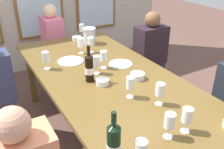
# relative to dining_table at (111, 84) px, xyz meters

# --- Properties ---
(ground_plane) EXTENTS (12.00, 12.00, 0.00)m
(ground_plane) POSITION_rel_dining_table_xyz_m (0.00, 0.00, -0.68)
(ground_plane) COLOR brown
(dining_table) EXTENTS (1.11, 2.58, 0.74)m
(dining_table) POSITION_rel_dining_table_xyz_m (0.00, 0.00, 0.00)
(dining_table) COLOR brown
(dining_table) RESTS_ON ground
(white_plate_0) EXTENTS (0.26, 0.26, 0.01)m
(white_plate_0) POSITION_rel_dining_table_xyz_m (-0.17, 0.53, 0.06)
(white_plate_0) COLOR white
(white_plate_0) RESTS_ON dining_table
(white_plate_1) EXTENTS (0.23, 0.23, 0.01)m
(white_plate_1) POSITION_rel_dining_table_xyz_m (0.24, 0.21, 0.06)
(white_plate_1) COLOR white
(white_plate_1) RESTS_ON dining_table
(metal_pitcher) EXTENTS (0.16, 0.16, 0.19)m
(metal_pitcher) POSITION_rel_dining_table_xyz_m (0.24, 0.93, 0.16)
(metal_pitcher) COLOR silver
(metal_pitcher) RESTS_ON dining_table
(wine_bottle_0) EXTENTS (0.08, 0.08, 0.33)m
(wine_bottle_0) POSITION_rel_dining_table_xyz_m (-0.18, 0.05, 0.19)
(wine_bottle_0) COLOR black
(wine_bottle_0) RESTS_ON dining_table
(wine_bottle_1) EXTENTS (0.08, 0.08, 0.34)m
(wine_bottle_1) POSITION_rel_dining_table_xyz_m (-0.48, -0.87, 0.19)
(wine_bottle_1) COLOR black
(wine_bottle_1) RESTS_ON dining_table
(tasting_bowl_0) EXTENTS (0.12, 0.12, 0.05)m
(tasting_bowl_0) POSITION_rel_dining_table_xyz_m (0.15, 1.11, 0.08)
(tasting_bowl_0) COLOR white
(tasting_bowl_0) RESTS_ON dining_table
(tasting_bowl_2) EXTENTS (0.13, 0.13, 0.05)m
(tasting_bowl_2) POSITION_rel_dining_table_xyz_m (0.20, -0.12, 0.09)
(tasting_bowl_2) COLOR white
(tasting_bowl_2) RESTS_ON dining_table
(tasting_bowl_3) EXTENTS (0.11, 0.11, 0.05)m
(tasting_bowl_3) POSITION_rel_dining_table_xyz_m (-0.11, -0.06, 0.08)
(tasting_bowl_3) COLOR white
(tasting_bowl_3) RESTS_ON dining_table
(wine_glass_0) EXTENTS (0.07, 0.07, 0.17)m
(wine_glass_0) POSITION_rel_dining_table_xyz_m (-0.43, 0.48, 0.18)
(wine_glass_0) COLOR white
(wine_glass_0) RESTS_ON dining_table
(wine_glass_1) EXTENTS (0.07, 0.07, 0.17)m
(wine_glass_1) POSITION_rel_dining_table_xyz_m (0.05, 0.23, 0.18)
(wine_glass_1) COLOR white
(wine_glass_1) RESTS_ON dining_table
(wine_glass_2) EXTENTS (0.07, 0.07, 0.17)m
(wine_glass_2) POSITION_rel_dining_table_xyz_m (0.02, 0.68, 0.18)
(wine_glass_2) COLOR white
(wine_glass_2) RESTS_ON dining_table
(wine_glass_3) EXTENTS (0.07, 0.07, 0.17)m
(wine_glass_3) POSITION_rel_dining_table_xyz_m (0.11, -0.54, 0.18)
(wine_glass_3) COLOR white
(wine_glass_3) RESTS_ON dining_table
(wine_glass_5) EXTENTS (0.07, 0.07, 0.17)m
(wine_glass_5) POSITION_rel_dining_table_xyz_m (-0.37, -0.96, 0.18)
(wine_glass_5) COLOR white
(wine_glass_5) RESTS_ON dining_table
(wine_glass_6) EXTENTS (0.07, 0.07, 0.17)m
(wine_glass_6) POSITION_rel_dining_table_xyz_m (0.05, -0.87, 0.18)
(wine_glass_6) COLOR white
(wine_glass_6) RESTS_ON dining_table
(wine_glass_7) EXTENTS (0.07, 0.07, 0.17)m
(wine_glass_7) POSITION_rel_dining_table_xyz_m (0.12, 0.65, 0.18)
(wine_glass_7) COLOR white
(wine_glass_7) RESTS_ON dining_table
(wine_glass_8) EXTENTS (0.07, 0.07, 0.17)m
(wine_glass_8) POSITION_rel_dining_table_xyz_m (-0.02, -0.35, 0.18)
(wine_glass_8) COLOR white
(wine_glass_8) RESTS_ON dining_table
(wine_glass_9) EXTENTS (0.07, 0.07, 0.17)m
(wine_glass_9) POSITION_rel_dining_table_xyz_m (-0.06, 0.15, 0.18)
(wine_glass_9) COLOR white
(wine_glass_9) RESTS_ON dining_table
(wine_glass_10) EXTENTS (0.07, 0.07, 0.17)m
(wine_glass_10) POSITION_rel_dining_table_xyz_m (0.25, 1.19, 0.18)
(wine_glass_10) COLOR white
(wine_glass_10) RESTS_ON dining_table
(wine_glass_11) EXTENTS (0.07, 0.07, 0.17)m
(wine_glass_11) POSITION_rel_dining_table_xyz_m (-0.08, -0.86, 0.18)
(wine_glass_11) COLOR white
(wine_glass_11) RESTS_ON dining_table
(seated_person_3) EXTENTS (0.38, 0.24, 1.11)m
(seated_person_3) POSITION_rel_dining_table_xyz_m (0.92, 0.61, -0.15)
(seated_person_3) COLOR #232139
(seated_person_3) RESTS_ON ground
(seated_person_4) EXTENTS (0.24, 0.38, 1.11)m
(seated_person_4) POSITION_rel_dining_table_xyz_m (0.00, 1.64, -0.15)
(seated_person_4) COLOR #322E36
(seated_person_4) RESTS_ON ground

